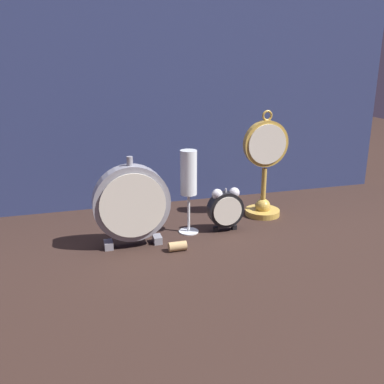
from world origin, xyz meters
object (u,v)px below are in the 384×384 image
object	(u,v)px
pocket_watch_on_stand	(264,172)
alarm_clock_twin_bell	(226,207)
mantel_clock_silver	(132,204)
champagne_flute	(189,179)
wine_cork	(178,246)

from	to	relation	value
pocket_watch_on_stand	alarm_clock_twin_bell	size ratio (longest dim) A/B	2.60
mantel_clock_silver	pocket_watch_on_stand	bearing A→B (deg)	15.61
champagne_flute	alarm_clock_twin_bell	bearing A→B (deg)	-9.68
mantel_clock_silver	wine_cork	world-z (taller)	mantel_clock_silver
pocket_watch_on_stand	mantel_clock_silver	xyz separation A→B (m)	(-0.39, -0.11, -0.02)
pocket_watch_on_stand	mantel_clock_silver	world-z (taller)	pocket_watch_on_stand
champagne_flute	pocket_watch_on_stand	bearing A→B (deg)	14.92
alarm_clock_twin_bell	champagne_flute	size ratio (longest dim) A/B	0.53
pocket_watch_on_stand	mantel_clock_silver	distance (m)	0.40
mantel_clock_silver	champagne_flute	xyz separation A→B (m)	(0.15, 0.05, 0.04)
champagne_flute	wine_cork	size ratio (longest dim) A/B	5.12
alarm_clock_twin_bell	wine_cork	distance (m)	0.18
alarm_clock_twin_bell	champagne_flute	distance (m)	0.12
pocket_watch_on_stand	champagne_flute	xyz separation A→B (m)	(-0.24, -0.06, 0.02)
wine_cork	alarm_clock_twin_bell	bearing A→B (deg)	29.49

